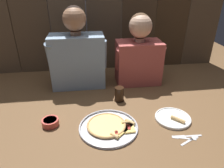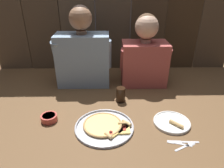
{
  "view_description": "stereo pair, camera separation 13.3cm",
  "coord_description": "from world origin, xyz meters",
  "px_view_note": "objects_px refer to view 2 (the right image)",
  "views": [
    {
      "loc": [
        -0.17,
        -1.07,
        0.79
      ],
      "look_at": [
        -0.02,
        0.1,
        0.18
      ],
      "focal_mm": 33.04,
      "sensor_mm": 36.0,
      "label": 1
    },
    {
      "loc": [
        -0.04,
        -1.08,
        0.79
      ],
      "look_at": [
        -0.02,
        0.1,
        0.18
      ],
      "focal_mm": 33.04,
      "sensor_mm": 36.0,
      "label": 2
    }
  ],
  "objects_px": {
    "dipping_bowl": "(49,118)",
    "diner_left": "(83,52)",
    "drinking_glass": "(121,95)",
    "diner_right": "(145,54)",
    "pizza_tray": "(105,126)",
    "dinner_plate": "(172,122)"
  },
  "relations": [
    {
      "from": "dipping_bowl",
      "to": "diner_left",
      "type": "distance_m",
      "value": 0.59
    },
    {
      "from": "drinking_glass",
      "to": "diner_right",
      "type": "relative_size",
      "value": 0.19
    },
    {
      "from": "pizza_tray",
      "to": "drinking_glass",
      "type": "relative_size",
      "value": 3.33
    },
    {
      "from": "drinking_glass",
      "to": "diner_left",
      "type": "relative_size",
      "value": 0.17
    },
    {
      "from": "pizza_tray",
      "to": "dinner_plate",
      "type": "xyz_separation_m",
      "value": [
        0.41,
        0.03,
        -0.0
      ]
    },
    {
      "from": "pizza_tray",
      "to": "dipping_bowl",
      "type": "xyz_separation_m",
      "value": [
        -0.34,
        0.07,
        0.01
      ]
    },
    {
      "from": "pizza_tray",
      "to": "dipping_bowl",
      "type": "height_order",
      "value": "dipping_bowl"
    },
    {
      "from": "diner_left",
      "to": "diner_right",
      "type": "relative_size",
      "value": 1.11
    },
    {
      "from": "dinner_plate",
      "to": "diner_left",
      "type": "xyz_separation_m",
      "value": [
        -0.59,
        0.55,
        0.26
      ]
    },
    {
      "from": "pizza_tray",
      "to": "diner_right",
      "type": "xyz_separation_m",
      "value": [
        0.31,
        0.58,
        0.24
      ]
    },
    {
      "from": "dinner_plate",
      "to": "diner_left",
      "type": "bearing_deg",
      "value": 136.7
    },
    {
      "from": "diner_left",
      "to": "diner_right",
      "type": "distance_m",
      "value": 0.49
    },
    {
      "from": "dipping_bowl",
      "to": "diner_right",
      "type": "relative_size",
      "value": 0.18
    },
    {
      "from": "pizza_tray",
      "to": "dinner_plate",
      "type": "distance_m",
      "value": 0.41
    },
    {
      "from": "pizza_tray",
      "to": "diner_left",
      "type": "distance_m",
      "value": 0.66
    },
    {
      "from": "pizza_tray",
      "to": "drinking_glass",
      "type": "bearing_deg",
      "value": 69.49
    },
    {
      "from": "pizza_tray",
      "to": "diner_right",
      "type": "distance_m",
      "value": 0.7
    },
    {
      "from": "dinner_plate",
      "to": "dipping_bowl",
      "type": "relative_size",
      "value": 2.23
    },
    {
      "from": "drinking_glass",
      "to": "dinner_plate",
      "type": "bearing_deg",
      "value": -41.61
    },
    {
      "from": "diner_right",
      "to": "pizza_tray",
      "type": "bearing_deg",
      "value": -118.27
    },
    {
      "from": "drinking_glass",
      "to": "diner_left",
      "type": "height_order",
      "value": "diner_left"
    },
    {
      "from": "dipping_bowl",
      "to": "diner_right",
      "type": "height_order",
      "value": "diner_right"
    }
  ]
}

